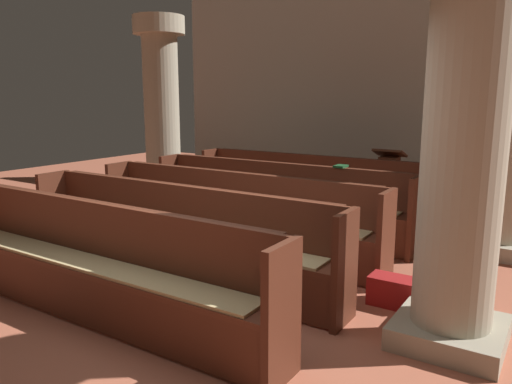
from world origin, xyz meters
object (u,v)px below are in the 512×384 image
object	(u,v)px
pew_row_4	(90,259)
pillar_aisle_side	(509,115)
lectern	(388,187)
hymn_book	(341,166)
pew_row_2	(231,212)
pillar_aisle_rear	(466,128)
pillar_far_side	(162,109)
pew_row_3	(173,231)
kneeler_box_red	(393,291)
pew_row_0	(309,186)
pew_row_1	(275,197)

from	to	relation	value
pew_row_4	pillar_aisle_side	xyz separation A→B (m)	(2.74, 3.87, 1.16)
lectern	pillar_aisle_side	bearing A→B (deg)	-34.48
lectern	hymn_book	xyz separation A→B (m)	(-0.08, -1.77, 0.55)
pew_row_2	pillar_aisle_rear	xyz separation A→B (m)	(2.74, -0.91, 1.16)
pillar_far_side	pillar_aisle_rear	size ratio (longest dim) A/B	1.00
pillar_aisle_side	pew_row_3	bearing A→B (deg)	-134.14
kneeler_box_red	pillar_aisle_side	bearing A→B (deg)	75.12
pew_row_4	pillar_far_side	bearing A→B (deg)	125.36
pew_row_4	pillar_aisle_rear	xyz separation A→B (m)	(2.74, 1.18, 1.16)
lectern	pew_row_0	bearing A→B (deg)	-136.47
pillar_aisle_side	pillar_aisle_rear	xyz separation A→B (m)	(0.00, -2.69, -0.00)
pew_row_3	pew_row_4	xyz separation A→B (m)	(0.00, -1.05, 0.00)
pew_row_4	pew_row_3	bearing A→B (deg)	90.00
pew_row_4	pillar_aisle_side	size ratio (longest dim) A/B	1.21
pillar_aisle_side	hymn_book	size ratio (longest dim) A/B	16.37
pillar_far_side	kneeler_box_red	size ratio (longest dim) A/B	7.40
pew_row_1	pew_row_3	world-z (taller)	same
pew_row_1	lectern	bearing A→B (deg)	63.94
pillar_far_side	hymn_book	world-z (taller)	pillar_far_side
pew_row_3	lectern	world-z (taller)	lectern
pew_row_3	pillar_far_side	bearing A→B (deg)	134.43
pillar_far_side	hymn_book	distance (m)	3.66
hymn_book	lectern	bearing A→B (deg)	87.43
hymn_book	pillar_aisle_rear	bearing A→B (deg)	-49.02
pillar_aisle_side	pillar_aisle_rear	bearing A→B (deg)	-90.00
pew_row_2	pew_row_4	bearing A→B (deg)	-90.00
pew_row_4	pillar_aisle_rear	bearing A→B (deg)	23.36
pew_row_4	pew_row_0	bearing A→B (deg)	90.00
pew_row_3	pew_row_1	bearing A→B (deg)	90.00
pew_row_1	hymn_book	world-z (taller)	hymn_book
pew_row_2	pillar_far_side	xyz separation A→B (m)	(-2.69, 1.70, 1.16)
kneeler_box_red	pew_row_0	bearing A→B (deg)	130.24
pew_row_1	pew_row_4	bearing A→B (deg)	-90.00
pew_row_2	pillar_far_side	bearing A→B (deg)	147.75
hymn_book	pew_row_0	bearing A→B (deg)	135.60
pew_row_2	hymn_book	world-z (taller)	hymn_book
pew_row_0	kneeler_box_red	xyz separation A→B (m)	(2.15, -2.54, -0.39)
hymn_book	pew_row_2	bearing A→B (deg)	-125.38
pew_row_2	pillar_aisle_rear	bearing A→B (deg)	-18.37
pillar_far_side	hymn_book	bearing A→B (deg)	-7.38
pillar_aisle_rear	hymn_book	distance (m)	2.92
pew_row_3	pew_row_4	bearing A→B (deg)	-90.00
pillar_aisle_side	kneeler_box_red	world-z (taller)	pillar_aisle_side
pew_row_0	hymn_book	bearing A→B (deg)	-44.40
pew_row_2	pillar_aisle_rear	world-z (taller)	pillar_aisle_rear
pew_row_1	hymn_book	size ratio (longest dim) A/B	19.79
pillar_aisle_side	pillar_far_side	size ratio (longest dim) A/B	1.00
pew_row_1	pillar_aisle_side	size ratio (longest dim) A/B	1.21
pew_row_3	pillar_far_side	xyz separation A→B (m)	(-2.69, 2.75, 1.16)
pew_row_1	hymn_book	bearing A→B (deg)	12.11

